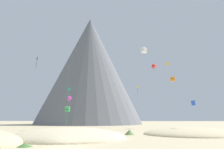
% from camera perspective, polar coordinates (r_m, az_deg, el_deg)
% --- Properties ---
extents(ground_plane, '(400.00, 400.00, 0.00)m').
position_cam_1_polar(ground_plane, '(29.24, -10.71, -16.95)').
color(ground_plane, '#CCBA8E').
extents(dune_foreground_left, '(23.48, 23.05, 2.82)m').
position_cam_1_polar(dune_foreground_left, '(51.28, 18.91, -13.72)').
color(dune_foreground_left, beige).
rests_on(dune_foreground_left, ground_plane).
extents(dune_midground, '(21.89, 20.60, 3.58)m').
position_cam_1_polar(dune_midground, '(39.33, -10.62, -15.25)').
color(dune_midground, beige).
rests_on(dune_midground, ground_plane).
extents(bush_ridge_crest, '(2.71, 2.71, 1.02)m').
position_cam_1_polar(bush_ridge_crest, '(47.50, 4.32, -13.93)').
color(bush_ridge_crest, '#668C4C').
rests_on(bush_ridge_crest, ground_plane).
extents(bush_far_right, '(2.51, 2.51, 0.45)m').
position_cam_1_polar(bush_far_right, '(30.06, -20.62, -15.87)').
color(bush_far_right, '#477238').
rests_on(bush_far_right, ground_plane).
extents(rock_massif, '(69.03, 69.03, 57.70)m').
position_cam_1_polar(rock_massif, '(125.51, -6.26, 0.31)').
color(rock_massif, slate).
rests_on(rock_massif, ground_plane).
extents(kite_blue_low, '(0.83, 0.48, 1.12)m').
position_cam_1_polar(kite_blue_low, '(51.49, 19.31, -6.60)').
color(kite_blue_low, blue).
extents(kite_orange_mid, '(1.51, 1.53, 1.37)m').
position_cam_1_polar(kite_orange_mid, '(81.27, 14.63, -1.10)').
color(kite_orange_mid, orange).
extents(kite_gold_mid, '(0.83, 0.88, 0.87)m').
position_cam_1_polar(kite_gold_mid, '(59.34, 13.29, 2.61)').
color(kite_gold_mid, gold).
extents(kite_green_low, '(1.40, 1.49, 5.84)m').
position_cam_1_polar(kite_green_low, '(76.37, -10.89, -8.37)').
color(kite_green_low, green).
extents(kite_red_mid, '(1.75, 1.75, 3.13)m').
position_cam_1_polar(kite_red_mid, '(84.70, 10.27, 2.03)').
color(kite_red_mid, red).
extents(kite_teal_low, '(0.96, 0.92, 4.06)m').
position_cam_1_polar(kite_teal_low, '(67.80, -10.57, -3.58)').
color(kite_teal_low, teal).
extents(kite_white_mid, '(1.98, 1.95, 4.27)m').
position_cam_1_polar(kite_white_mid, '(72.45, 7.82, 5.91)').
color(kite_white_mid, white).
extents(kite_black_mid, '(1.04, 1.96, 4.95)m').
position_cam_1_polar(kite_black_mid, '(92.58, -17.95, 3.68)').
color(kite_black_mid, black).
extents(kite_yellow_mid, '(0.63, 0.37, 2.96)m').
position_cam_1_polar(kite_yellow_mid, '(87.61, 6.36, -3.31)').
color(kite_yellow_mid, yellow).
extents(kite_magenta_low, '(1.64, 1.50, 4.17)m').
position_cam_1_polar(kite_magenta_low, '(84.65, -10.39, -5.82)').
color(kite_magenta_low, '#D1339E').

